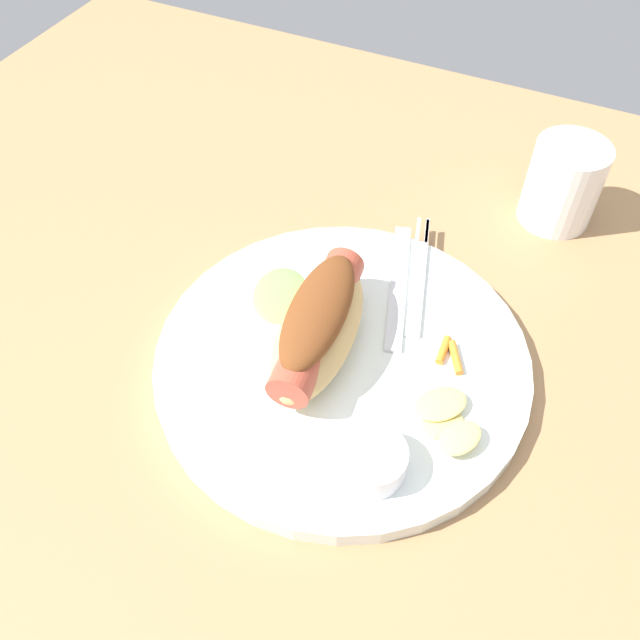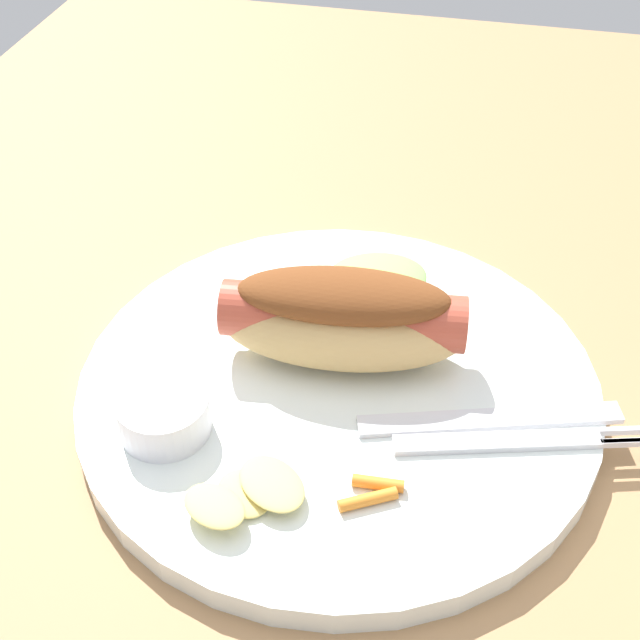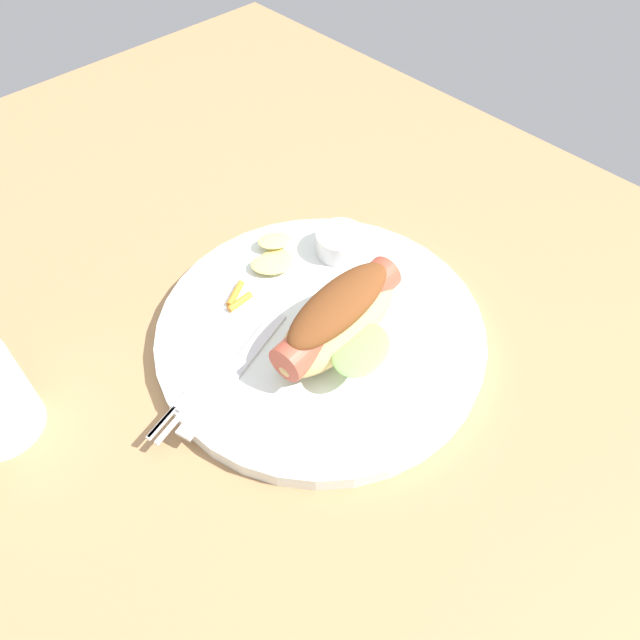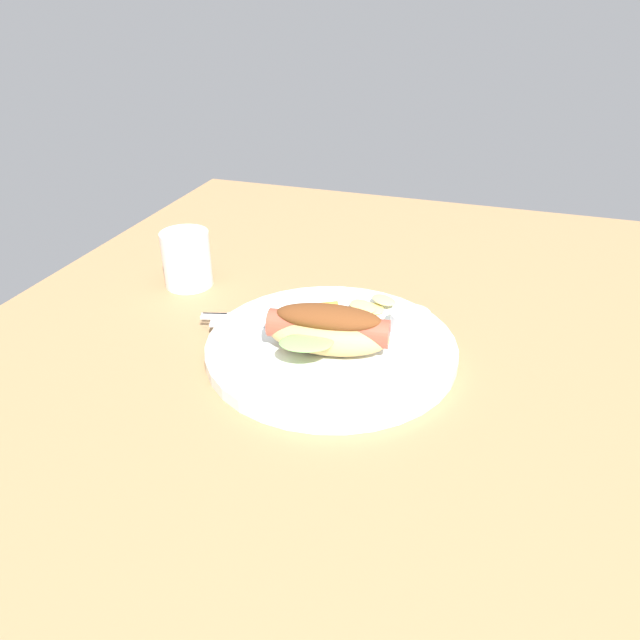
% 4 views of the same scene
% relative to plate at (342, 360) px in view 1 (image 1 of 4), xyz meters
% --- Properties ---
extents(ground_plane, '(1.20, 0.90, 0.02)m').
position_rel_plate_xyz_m(ground_plane, '(0.01, 0.02, -0.02)').
color(ground_plane, '#9E754C').
extents(plate, '(0.30, 0.30, 0.02)m').
position_rel_plate_xyz_m(plate, '(0.00, 0.00, 0.00)').
color(plate, white).
rests_on(plate, ground_plane).
extents(hot_dog, '(0.11, 0.15, 0.06)m').
position_rel_plate_xyz_m(hot_dog, '(-0.02, -0.00, 0.04)').
color(hot_dog, tan).
rests_on(hot_dog, plate).
extents(sauce_ramekin, '(0.05, 0.05, 0.02)m').
position_rel_plate_xyz_m(sauce_ramekin, '(0.06, -0.08, 0.02)').
color(sauce_ramekin, white).
rests_on(sauce_ramekin, plate).
extents(fork, '(0.05, 0.14, 0.00)m').
position_rel_plate_xyz_m(fork, '(0.03, 0.10, 0.01)').
color(fork, silver).
rests_on(fork, plate).
extents(knife, '(0.06, 0.14, 0.00)m').
position_rel_plate_xyz_m(knife, '(0.01, 0.09, 0.01)').
color(knife, silver).
rests_on(knife, plate).
extents(chips_pile, '(0.06, 0.07, 0.01)m').
position_rel_plate_xyz_m(chips_pile, '(0.09, -0.03, 0.01)').
color(chips_pile, '#E0CA6C').
rests_on(chips_pile, plate).
extents(carrot_garnish, '(0.03, 0.03, 0.01)m').
position_rel_plate_xyz_m(carrot_garnish, '(0.08, 0.03, 0.01)').
color(carrot_garnish, orange).
rests_on(carrot_garnish, plate).
extents(drinking_cup, '(0.07, 0.07, 0.08)m').
position_rel_plate_xyz_m(drinking_cup, '(0.11, 0.25, 0.03)').
color(drinking_cup, white).
rests_on(drinking_cup, ground_plane).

